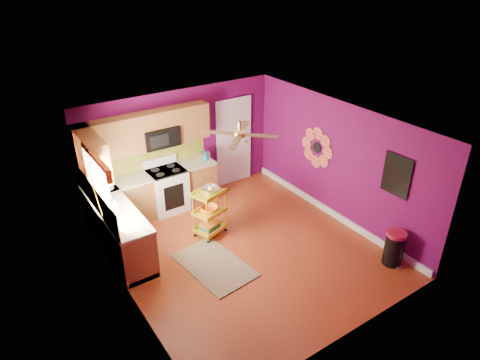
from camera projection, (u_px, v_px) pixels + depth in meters
ground at (246, 250)px, 8.08m from camera, size 5.00×5.00×0.00m
room_envelope at (247, 173)px, 7.34m from camera, size 4.54×5.04×2.52m
lower_cabinets at (139, 209)px, 8.55m from camera, size 2.81×2.31×0.94m
electric_range at (167, 189)px, 9.18m from camera, size 0.76×0.66×1.13m
upper_cabinetry at (129, 139)px, 8.23m from camera, size 2.80×2.30×1.26m
left_window at (97, 177)px, 6.95m from camera, size 0.08×1.35×1.08m
panel_door at (234, 142)px, 10.09m from camera, size 0.95×0.11×2.15m
right_wall_art at (351, 159)px, 8.26m from camera, size 0.04×2.74×1.04m
ceiling_fan at (240, 134)px, 7.16m from camera, size 1.01×1.01×0.26m
shag_rug at (214, 265)px, 7.67m from camera, size 1.08×1.59×0.02m
rolling_cart at (210, 210)px, 8.31m from camera, size 0.69×0.59×1.06m
trash_can at (394, 248)px, 7.59m from camera, size 0.43×0.43×0.66m
teal_kettle at (205, 156)px, 9.41m from camera, size 0.18×0.18×0.21m
toaster at (204, 156)px, 9.41m from camera, size 0.22×0.15×0.18m
soap_bottle_a at (115, 205)px, 7.51m from camera, size 0.10×0.10×0.21m
soap_bottle_b at (109, 196)px, 7.86m from camera, size 0.13×0.13×0.16m
counter_dish at (107, 189)px, 8.19m from camera, size 0.24×0.24×0.06m
counter_cup at (118, 213)px, 7.40m from camera, size 0.12×0.12×0.10m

